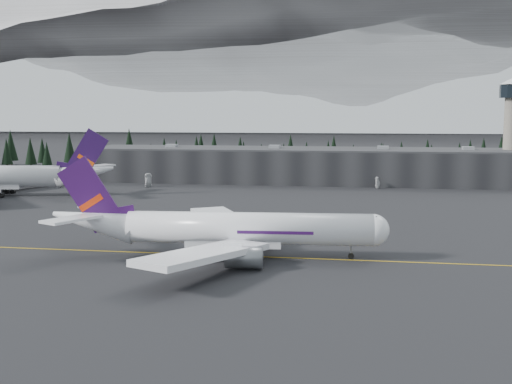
% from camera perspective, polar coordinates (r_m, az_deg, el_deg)
% --- Properties ---
extents(ground, '(1400.00, 1400.00, 0.00)m').
position_cam_1_polar(ground, '(118.79, -1.56, -5.49)').
color(ground, black).
rests_on(ground, ground).
extents(taxiline, '(400.00, 0.40, 0.02)m').
position_cam_1_polar(taxiline, '(116.87, -1.74, -5.70)').
color(taxiline, gold).
rests_on(taxiline, ground).
extents(terminal, '(160.00, 30.00, 12.60)m').
position_cam_1_polar(terminal, '(240.66, 4.02, 2.41)').
color(terminal, black).
rests_on(terminal, ground).
extents(control_tower, '(10.00, 10.00, 37.70)m').
position_cam_1_polar(control_tower, '(247.68, 21.77, 6.02)').
color(control_tower, gray).
rests_on(control_tower, ground).
extents(treeline, '(360.00, 20.00, 15.00)m').
position_cam_1_polar(treeline, '(277.34, 4.72, 3.27)').
color(treeline, black).
rests_on(treeline, ground).
extents(mountain_ridge, '(4400.00, 900.00, 420.00)m').
position_cam_1_polar(mountain_ridge, '(1114.39, 8.16, 5.69)').
color(mountain_ridge, white).
rests_on(mountain_ridge, ground).
extents(jet_main, '(61.50, 56.61, 18.08)m').
position_cam_1_polar(jet_main, '(115.66, -3.26, -3.27)').
color(jet_main, white).
rests_on(jet_main, ground).
extents(gse_vehicle_a, '(4.19, 5.36, 1.35)m').
position_cam_1_polar(gse_vehicle_a, '(226.53, -9.56, 0.60)').
color(gse_vehicle_a, silver).
rests_on(gse_vehicle_a, ground).
extents(gse_vehicle_b, '(4.38, 2.89, 1.39)m').
position_cam_1_polar(gse_vehicle_b, '(223.17, 10.76, 0.49)').
color(gse_vehicle_b, silver).
rests_on(gse_vehicle_b, ground).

